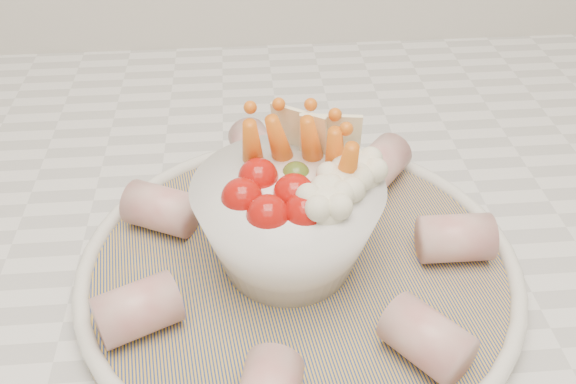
{
  "coord_description": "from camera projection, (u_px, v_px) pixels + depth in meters",
  "views": [
    {
      "loc": [
        0.08,
        1.0,
        1.27
      ],
      "look_at": [
        0.11,
        1.34,
        1.0
      ],
      "focal_mm": 40.0,
      "sensor_mm": 36.0,
      "label": 1
    }
  ],
  "objects": [
    {
      "name": "serving_platter",
      "position": [
        299.0,
        267.0,
        0.48
      ],
      "size": [
        0.37,
        0.37,
        0.02
      ],
      "color": "navy",
      "rests_on": "kitchen_counter"
    },
    {
      "name": "veggie_bowl",
      "position": [
        292.0,
        216.0,
        0.45
      ],
      "size": [
        0.13,
        0.13,
        0.11
      ],
      "color": "white",
      "rests_on": "serving_platter"
    },
    {
      "name": "cured_meat_rolls",
      "position": [
        298.0,
        245.0,
        0.47
      ],
      "size": [
        0.28,
        0.31,
        0.04
      ],
      "color": "#B15151",
      "rests_on": "serving_platter"
    }
  ]
}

